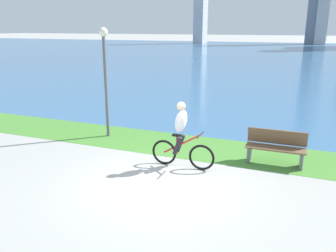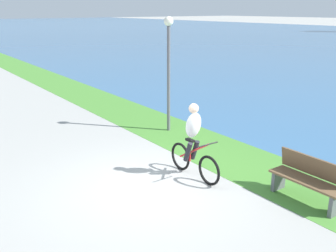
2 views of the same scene
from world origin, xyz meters
name	(u,v)px [view 1 (image 1 of 2)]	position (x,y,z in m)	size (l,w,h in m)	color
ground_plane	(160,183)	(0.00, 0.00, 0.00)	(300.00, 300.00, 0.00)	#9E9E99
grass_strip_bayside	(195,147)	(0.00, 2.66, 0.00)	(120.00, 2.10, 0.01)	#478433
bay_water_surface	(282,55)	(0.00, 40.63, 0.00)	(300.00, 73.84, 0.00)	#386693
cyclist_lead	(181,136)	(0.12, 1.10, 0.84)	(1.67, 0.52, 1.71)	black
bench_near_path	(276,148)	(2.33, 2.20, 0.45)	(1.50, 0.47, 0.90)	brown
lamppost_tall	(105,66)	(-2.98, 2.67, 2.30)	(0.28, 0.28, 3.45)	#595960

